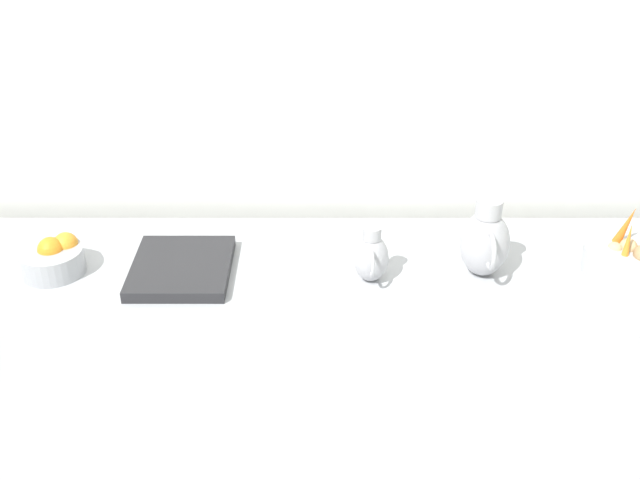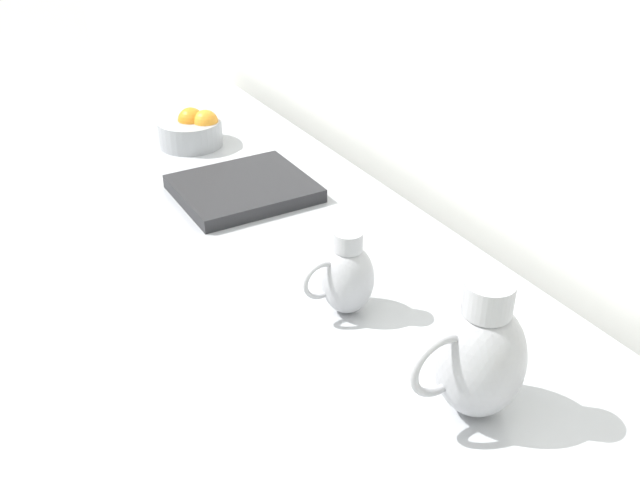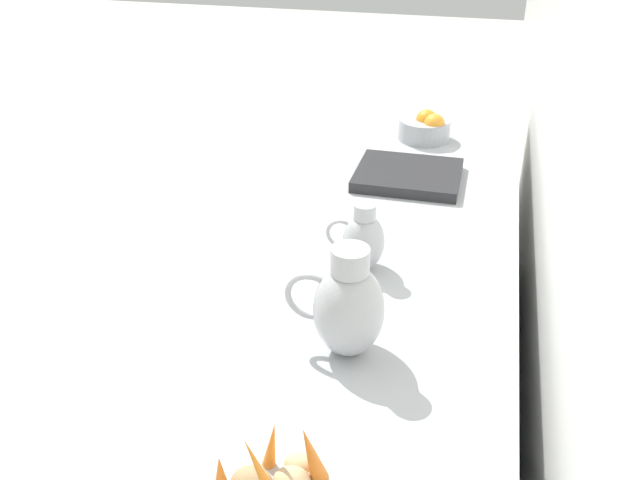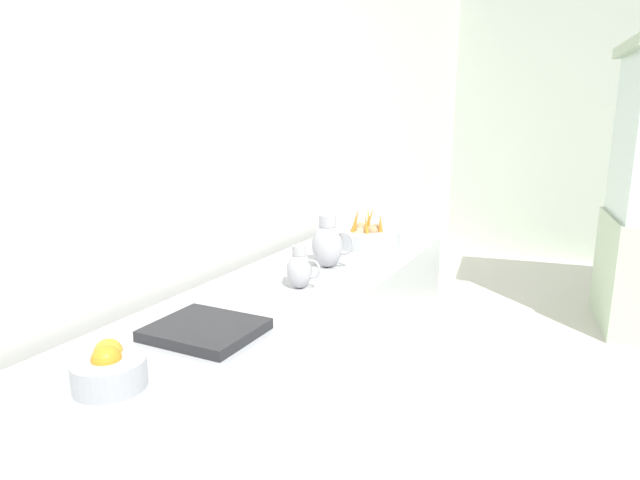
{
  "view_description": "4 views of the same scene",
  "coord_description": "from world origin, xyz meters",
  "views": [
    {
      "loc": [
        0.52,
        0.1,
        2.15
      ],
      "look_at": [
        -1.4,
        0.1,
        1.04
      ],
      "focal_mm": 42.94,
      "sensor_mm": 36.0,
      "label": 1
    },
    {
      "loc": [
        -0.81,
        1.25,
        1.73
      ],
      "look_at": [
        -1.38,
        0.25,
        1.06
      ],
      "focal_mm": 39.98,
      "sensor_mm": 36.0,
      "label": 2
    },
    {
      "loc": [
        -1.71,
        1.72,
        1.79
      ],
      "look_at": [
        -1.35,
        0.32,
        0.98
      ],
      "focal_mm": 37.42,
      "sensor_mm": 36.0,
      "label": 3
    },
    {
      "loc": [
        -0.4,
        -1.65,
        1.59
      ],
      "look_at": [
        -1.35,
        0.25,
        1.1
      ],
      "focal_mm": 30.4,
      "sensor_mm": 36.0,
      "label": 4
    }
  ],
  "objects": [
    {
      "name": "counter_sink_basin",
      "position": [
        -1.48,
        -0.32,
        0.9
      ],
      "size": [
        0.34,
        0.3,
        0.04
      ],
      "primitive_type": "cube",
      "color": "#232326",
      "rests_on": "prep_counter"
    },
    {
      "name": "ground_plane",
      "position": [
        0.0,
        0.0,
        0.0
      ],
      "size": [
        15.8,
        15.8,
        0.0
      ],
      "primitive_type": "plane",
      "color": "beige"
    },
    {
      "name": "orange_bowl",
      "position": [
        -1.49,
        -0.72,
        0.93
      ],
      "size": [
        0.19,
        0.19,
        0.12
      ],
      "color": "#9EA0A5",
      "rests_on": "prep_counter"
    },
    {
      "name": "metal_pitcher_short",
      "position": [
        -1.44,
        0.26,
        0.96
      ],
      "size": [
        0.15,
        0.11,
        0.18
      ],
      "color": "#A3A3A8",
      "rests_on": "prep_counter"
    },
    {
      "name": "prep_counter",
      "position": [
        -1.5,
        0.07,
        0.44
      ],
      "size": [
        0.68,
        2.86,
        0.88
      ],
      "primitive_type": "cube",
      "color": "#ADAFB5",
      "rests_on": "ground_plane"
    },
    {
      "name": "metal_pitcher_tall",
      "position": [
        -1.48,
        0.6,
        1.0
      ],
      "size": [
        0.21,
        0.15,
        0.25
      ],
      "color": "#A3A3A8",
      "rests_on": "prep_counter"
    }
  ]
}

